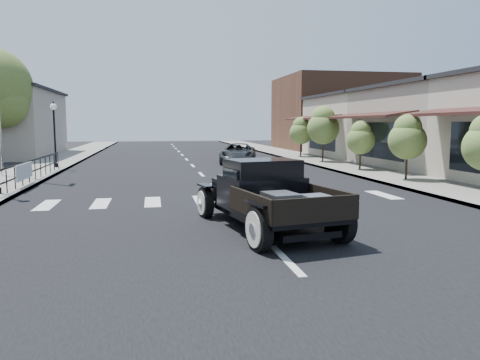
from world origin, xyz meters
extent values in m
plane|color=black|center=(0.00, 0.00, 0.00)|extent=(120.00, 120.00, 0.00)
cube|color=black|center=(0.00, 15.00, 0.01)|extent=(14.00, 80.00, 0.02)
cube|color=gray|center=(-8.50, 15.00, 0.07)|extent=(3.00, 80.00, 0.15)
cube|color=gray|center=(8.50, 15.00, 0.07)|extent=(3.00, 80.00, 0.15)
cube|color=#9F9485|center=(15.00, 13.00, 2.25)|extent=(10.00, 9.00, 4.50)
cube|color=beige|center=(15.00, 22.00, 2.25)|extent=(10.00, 9.00, 4.50)
cube|color=brown|center=(15.50, 32.00, 3.50)|extent=(11.00, 10.00, 7.00)
imported|color=black|center=(2.99, 18.09, 0.64)|extent=(3.16, 4.95, 1.27)
camera|label=1|loc=(-2.38, -11.06, 2.50)|focal=35.00mm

